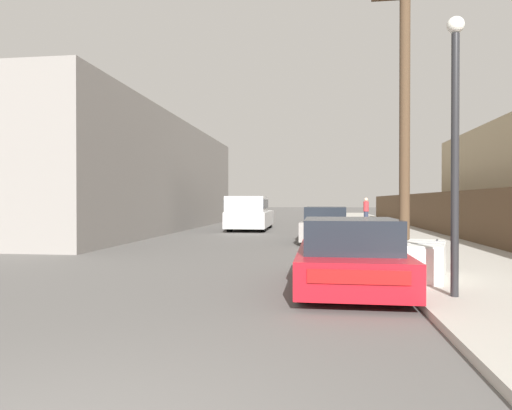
{
  "coord_description": "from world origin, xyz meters",
  "views": [
    {
      "loc": [
        1.69,
        -2.21,
        1.6
      ],
      "look_at": [
        -0.1,
        11.17,
        1.48
      ],
      "focal_mm": 32.0,
      "sensor_mm": 36.0,
      "label": 1
    }
  ],
  "objects_px": {
    "car_parked_mid": "(326,225)",
    "pickup_truck": "(249,214)",
    "street_lamp": "(455,133)",
    "pedestrian": "(366,210)",
    "utility_pole": "(405,107)",
    "parked_sports_car_red": "(349,257)",
    "discarded_fridge": "(425,260)"
  },
  "relations": [
    {
      "from": "car_parked_mid",
      "to": "pickup_truck",
      "type": "xyz_separation_m",
      "value": [
        -3.97,
        6.49,
        0.27
      ]
    },
    {
      "from": "street_lamp",
      "to": "pedestrian",
      "type": "xyz_separation_m",
      "value": [
        1.02,
        22.47,
        -1.67
      ]
    },
    {
      "from": "utility_pole",
      "to": "pedestrian",
      "type": "relative_size",
      "value": 4.7
    },
    {
      "from": "parked_sports_car_red",
      "to": "street_lamp",
      "type": "distance_m",
      "value": 2.77
    },
    {
      "from": "street_lamp",
      "to": "pickup_truck",
      "type": "bearing_deg",
      "value": 108.63
    },
    {
      "from": "car_parked_mid",
      "to": "pickup_truck",
      "type": "relative_size",
      "value": 0.76
    },
    {
      "from": "parked_sports_car_red",
      "to": "car_parked_mid",
      "type": "height_order",
      "value": "car_parked_mid"
    },
    {
      "from": "discarded_fridge",
      "to": "pickup_truck",
      "type": "height_order",
      "value": "pickup_truck"
    },
    {
      "from": "parked_sports_car_red",
      "to": "street_lamp",
      "type": "xyz_separation_m",
      "value": [
        1.53,
        -1.03,
        2.06
      ]
    },
    {
      "from": "pedestrian",
      "to": "street_lamp",
      "type": "bearing_deg",
      "value": -92.6
    },
    {
      "from": "pickup_truck",
      "to": "street_lamp",
      "type": "height_order",
      "value": "street_lamp"
    },
    {
      "from": "discarded_fridge",
      "to": "pedestrian",
      "type": "height_order",
      "value": "pedestrian"
    },
    {
      "from": "discarded_fridge",
      "to": "car_parked_mid",
      "type": "distance_m",
      "value": 8.93
    },
    {
      "from": "pickup_truck",
      "to": "utility_pole",
      "type": "distance_m",
      "value": 13.29
    },
    {
      "from": "car_parked_mid",
      "to": "street_lamp",
      "type": "height_order",
      "value": "street_lamp"
    },
    {
      "from": "pickup_truck",
      "to": "street_lamp",
      "type": "xyz_separation_m",
      "value": [
        5.73,
        -17.01,
        1.74
      ]
    },
    {
      "from": "discarded_fridge",
      "to": "parked_sports_car_red",
      "type": "height_order",
      "value": "parked_sports_car_red"
    },
    {
      "from": "parked_sports_car_red",
      "to": "utility_pole",
      "type": "distance_m",
      "value": 6.1
    },
    {
      "from": "car_parked_mid",
      "to": "pickup_truck",
      "type": "bearing_deg",
      "value": 124.14
    },
    {
      "from": "car_parked_mid",
      "to": "pickup_truck",
      "type": "distance_m",
      "value": 7.61
    },
    {
      "from": "discarded_fridge",
      "to": "pedestrian",
      "type": "bearing_deg",
      "value": 103.52
    },
    {
      "from": "discarded_fridge",
      "to": "pickup_truck",
      "type": "relative_size",
      "value": 0.34
    },
    {
      "from": "discarded_fridge",
      "to": "parked_sports_car_red",
      "type": "relative_size",
      "value": 0.48
    },
    {
      "from": "discarded_fridge",
      "to": "pedestrian",
      "type": "relative_size",
      "value": 1.15
    },
    {
      "from": "discarded_fridge",
      "to": "street_lamp",
      "type": "relative_size",
      "value": 0.45
    },
    {
      "from": "parked_sports_car_red",
      "to": "utility_pole",
      "type": "bearing_deg",
      "value": 68.85
    },
    {
      "from": "pickup_truck",
      "to": "pedestrian",
      "type": "distance_m",
      "value": 8.69
    },
    {
      "from": "parked_sports_car_red",
      "to": "pickup_truck",
      "type": "height_order",
      "value": "pickup_truck"
    },
    {
      "from": "discarded_fridge",
      "to": "car_parked_mid",
      "type": "bearing_deg",
      "value": 117.55
    },
    {
      "from": "pickup_truck",
      "to": "street_lamp",
      "type": "distance_m",
      "value": 18.03
    },
    {
      "from": "discarded_fridge",
      "to": "pickup_truck",
      "type": "bearing_deg",
      "value": 126.92
    },
    {
      "from": "street_lamp",
      "to": "pedestrian",
      "type": "distance_m",
      "value": 22.56
    }
  ]
}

